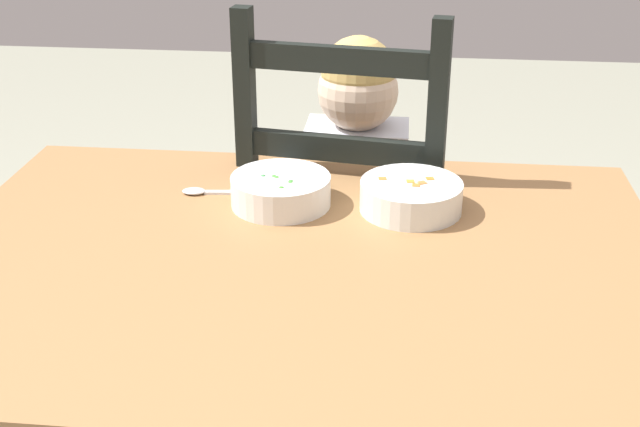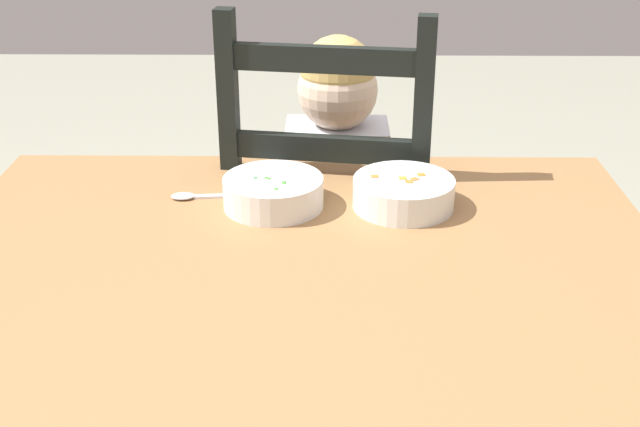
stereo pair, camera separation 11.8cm
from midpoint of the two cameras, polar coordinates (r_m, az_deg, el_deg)
The scene contains 6 objects.
dining_table at distance 1.40m, azimuth 0.87°, elevation -6.63°, with size 1.21×0.89×0.71m.
dining_chair at distance 1.89m, azimuth 3.87°, elevation -2.41°, with size 0.48×0.48×1.02m.
child_figure at distance 1.83m, azimuth 4.26°, elevation 1.83°, with size 0.32×0.31×0.94m.
bowl_of_peas at distance 1.52m, azimuth -0.47°, elevation 1.59°, with size 0.18×0.18×0.06m.
bowl_of_carrots at distance 1.51m, azimuth 8.43°, elevation 1.18°, with size 0.18×0.18×0.06m.
spoon at distance 1.58m, azimuth -5.74°, elevation 1.46°, with size 0.14×0.03×0.01m.
Camera 1 is at (0.16, -1.18, 1.34)m, focal length 47.13 mm.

